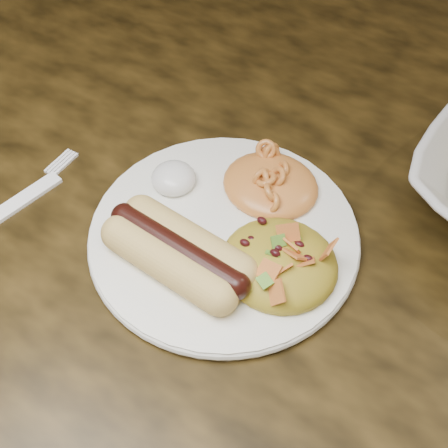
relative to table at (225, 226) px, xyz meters
The scene contains 8 objects.
floor 0.66m from the table, ahead, with size 4.00×4.00×0.00m, color #443016.
table is the anchor object (origin of this frame).
plate 0.13m from the table, 58.68° to the right, with size 0.23×0.23×0.01m, color white.
hotdog 0.18m from the table, 75.13° to the right, with size 0.12×0.07×0.03m.
mac_and_cheese 0.13m from the table, 11.55° to the right, with size 0.09×0.08×0.03m, color #DE8542.
sour_cream 0.13m from the table, 111.79° to the right, with size 0.04×0.04×0.02m, color white.
taco_salad 0.18m from the table, 38.99° to the right, with size 0.10×0.09×0.04m.
fork 0.22m from the table, 132.93° to the right, with size 0.02×0.15×0.00m, color white.
Camera 1 is at (0.22, -0.36, 1.19)m, focal length 50.00 mm.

